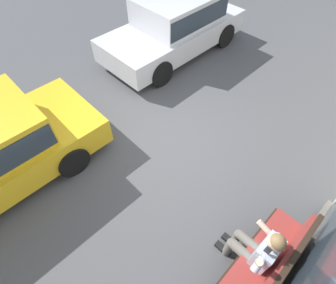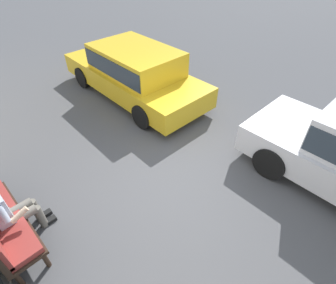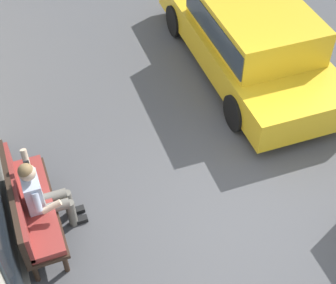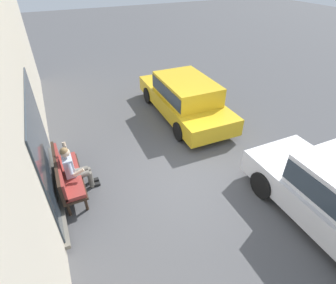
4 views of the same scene
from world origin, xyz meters
TOP-DOWN VIEW (x-y plane):
  - ground_plane at (0.00, 0.00)m, footprint 60.00×60.00m
  - bench at (0.80, 2.90)m, footprint 1.79×0.55m
  - person_on_phone at (0.78, 2.68)m, footprint 0.73×0.74m
  - parked_car_mid at (3.04, -1.53)m, footprint 4.72×1.97m

SIDE VIEW (x-z plane):
  - ground_plane at x=0.00m, z-range 0.00..0.00m
  - bench at x=0.80m, z-range 0.06..1.04m
  - person_on_phone at x=0.78m, z-range 0.03..1.35m
  - parked_car_mid at x=3.04m, z-range 0.06..1.50m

